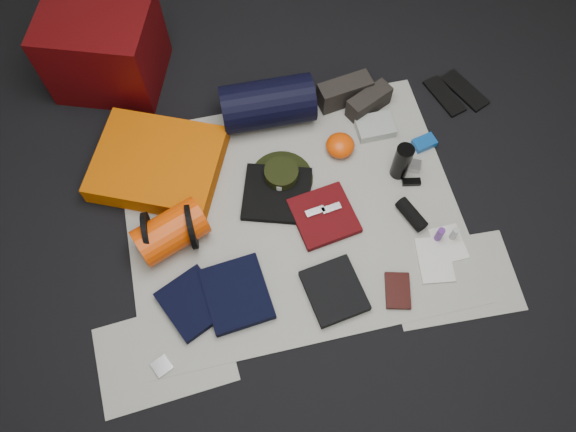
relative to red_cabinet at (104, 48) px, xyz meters
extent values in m
cube|color=black|center=(0.77, -1.03, -0.24)|extent=(4.50, 4.50, 0.02)
cube|color=beige|center=(0.77, -1.03, -0.22)|extent=(1.60, 1.30, 0.01)
cube|color=beige|center=(0.07, -1.58, -0.22)|extent=(0.61, 0.44, 0.00)
cube|color=beige|center=(1.42, -1.53, -0.22)|extent=(0.60, 0.43, 0.00)
cube|color=#460506|center=(0.00, 0.00, 0.00)|extent=(0.66, 0.61, 0.45)
cube|color=#CA5502|center=(0.17, -0.65, -0.16)|extent=(0.76, 0.70, 0.11)
cylinder|color=#DB3D03|center=(0.18, -1.05, -0.12)|extent=(0.37, 0.30, 0.19)
cylinder|color=black|center=(0.08, -1.05, -0.11)|extent=(0.02, 0.22, 0.22)
cylinder|color=black|center=(0.28, -1.05, -0.11)|extent=(0.03, 0.22, 0.22)
cylinder|color=black|center=(0.77, -0.46, -0.10)|extent=(0.48, 0.26, 0.25)
cylinder|color=black|center=(0.75, -0.84, -0.22)|extent=(0.36, 0.36, 0.01)
cylinder|color=black|center=(0.75, -0.84, -0.17)|extent=(0.17, 0.17, 0.07)
cube|color=black|center=(1.19, -0.44, -0.15)|extent=(0.29, 0.15, 0.14)
cube|color=black|center=(1.30, -0.52, -0.16)|extent=(0.26, 0.19, 0.12)
cube|color=black|center=(1.73, -0.53, -0.22)|extent=(0.17, 0.28, 0.01)
cube|color=black|center=(1.85, -0.52, -0.22)|extent=(0.21, 0.30, 0.02)
cube|color=black|center=(0.22, -1.39, -0.20)|extent=(0.33, 0.35, 0.04)
cube|color=black|center=(0.42, -1.39, -0.19)|extent=(0.31, 0.34, 0.05)
cube|color=black|center=(0.86, -1.47, -0.20)|extent=(0.28, 0.31, 0.04)
cube|color=black|center=(0.71, -0.93, -0.20)|extent=(0.41, 0.39, 0.03)
cube|color=#4C080B|center=(0.91, -1.10, -0.20)|extent=(0.32, 0.32, 0.04)
ellipsoid|color=#DB3D03|center=(1.08, -0.74, -0.17)|extent=(0.17, 0.17, 0.10)
cube|color=#939B93|center=(1.29, -0.66, -0.20)|extent=(0.19, 0.15, 0.05)
cylinder|color=black|center=(1.34, -0.94, -0.11)|extent=(0.10, 0.10, 0.22)
cylinder|color=black|center=(1.32, -1.19, -0.19)|extent=(0.12, 0.19, 0.07)
cube|color=silver|center=(1.40, -0.92, -0.20)|extent=(0.12, 0.10, 0.04)
cube|color=#0E448D|center=(1.52, -0.81, -0.20)|extent=(0.13, 0.10, 0.04)
cylinder|color=#55267C|center=(1.41, -1.33, -0.17)|extent=(0.04, 0.04, 0.10)
cylinder|color=#A0A4A0|center=(1.48, -1.34, -0.17)|extent=(0.03, 0.03, 0.09)
cube|color=black|center=(1.14, -1.54, -0.21)|extent=(0.15, 0.19, 0.02)
cube|color=silver|center=(1.36, -1.43, -0.21)|extent=(0.19, 0.25, 0.01)
cube|color=silver|center=(1.45, -1.36, -0.22)|extent=(0.15, 0.19, 0.01)
cube|color=black|center=(1.38, -1.01, -0.21)|extent=(0.10, 0.05, 0.02)
cube|color=silver|center=(0.05, -1.63, -0.21)|extent=(0.10, 0.10, 0.01)
cylinder|color=silver|center=(0.73, -0.90, -0.17)|extent=(0.05, 0.05, 0.04)
cube|color=silver|center=(0.87, -1.08, -0.17)|extent=(0.10, 0.05, 0.01)
cube|color=silver|center=(0.95, -1.08, -0.17)|extent=(0.10, 0.05, 0.01)
camera|label=1|loc=(0.48, -2.20, 2.24)|focal=35.00mm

